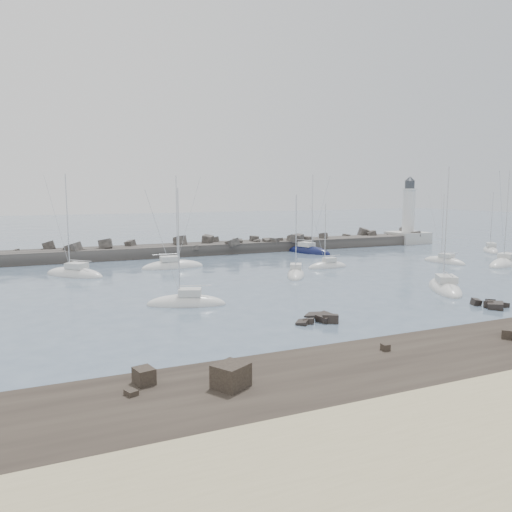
{
  "coord_description": "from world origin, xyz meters",
  "views": [
    {
      "loc": [
        -24.87,
        -44.55,
        10.93
      ],
      "look_at": [
        0.36,
        12.0,
        2.79
      ],
      "focal_mm": 35.0,
      "sensor_mm": 36.0,
      "label": 1
    }
  ],
  "objects_px": {
    "sailboat_1": "(75,275)",
    "sailboat_3": "(173,267)",
    "sailboat_10": "(505,264)",
    "sailboat_4": "(186,304)",
    "sailboat_7": "(308,252)",
    "sailboat_8": "(328,267)",
    "lighthouse": "(408,228)",
    "sailboat_11": "(490,251)",
    "sailboat_9": "(444,262)",
    "sailboat_6": "(445,289)",
    "sailboat_5": "(296,275)"
  },
  "relations": [
    {
      "from": "sailboat_10",
      "to": "sailboat_3",
      "type": "bearing_deg",
      "value": 159.23
    },
    {
      "from": "sailboat_4",
      "to": "sailboat_9",
      "type": "height_order",
      "value": "sailboat_4"
    },
    {
      "from": "sailboat_3",
      "to": "sailboat_4",
      "type": "xyz_separation_m",
      "value": [
        -4.73,
        -23.34,
        -0.0
      ]
    },
    {
      "from": "lighthouse",
      "to": "sailboat_6",
      "type": "bearing_deg",
      "value": -126.45
    },
    {
      "from": "sailboat_4",
      "to": "sailboat_10",
      "type": "xyz_separation_m",
      "value": [
        50.46,
        5.99,
        -0.0
      ]
    },
    {
      "from": "sailboat_11",
      "to": "sailboat_4",
      "type": "bearing_deg",
      "value": -163.31
    },
    {
      "from": "sailboat_11",
      "to": "sailboat_10",
      "type": "bearing_deg",
      "value": -132.23
    },
    {
      "from": "sailboat_8",
      "to": "lighthouse",
      "type": "bearing_deg",
      "value": 33.59
    },
    {
      "from": "lighthouse",
      "to": "sailboat_8",
      "type": "xyz_separation_m",
      "value": [
        -33.86,
        -22.48,
        -2.95
      ]
    },
    {
      "from": "lighthouse",
      "to": "sailboat_5",
      "type": "height_order",
      "value": "lighthouse"
    },
    {
      "from": "sailboat_1",
      "to": "sailboat_7",
      "type": "xyz_separation_m",
      "value": [
        39.75,
        8.79,
        0.01
      ]
    },
    {
      "from": "sailboat_5",
      "to": "sailboat_9",
      "type": "height_order",
      "value": "sailboat_5"
    },
    {
      "from": "sailboat_1",
      "to": "sailboat_5",
      "type": "bearing_deg",
      "value": -24.32
    },
    {
      "from": "sailboat_3",
      "to": "sailboat_5",
      "type": "xyz_separation_m",
      "value": [
        12.72,
        -13.2,
        -0.0
      ]
    },
    {
      "from": "sailboat_7",
      "to": "sailboat_8",
      "type": "height_order",
      "value": "sailboat_7"
    },
    {
      "from": "lighthouse",
      "to": "sailboat_11",
      "type": "height_order",
      "value": "lighthouse"
    },
    {
      "from": "sailboat_6",
      "to": "sailboat_9",
      "type": "distance_m",
      "value": 22.68
    },
    {
      "from": "sailboat_1",
      "to": "sailboat_4",
      "type": "bearing_deg",
      "value": -68.64
    },
    {
      "from": "lighthouse",
      "to": "sailboat_9",
      "type": "distance_m",
      "value": 29.63
    },
    {
      "from": "sailboat_3",
      "to": "sailboat_9",
      "type": "xyz_separation_m",
      "value": [
        39.27,
        -11.81,
        -0.01
      ]
    },
    {
      "from": "sailboat_1",
      "to": "sailboat_3",
      "type": "xyz_separation_m",
      "value": [
        13.3,
        1.44,
        -0.0
      ]
    },
    {
      "from": "sailboat_9",
      "to": "sailboat_1",
      "type": "bearing_deg",
      "value": 168.84
    },
    {
      "from": "sailboat_4",
      "to": "sailboat_11",
      "type": "xyz_separation_m",
      "value": [
        61.86,
        18.55,
        0.01
      ]
    },
    {
      "from": "lighthouse",
      "to": "sailboat_6",
      "type": "height_order",
      "value": "lighthouse"
    },
    {
      "from": "sailboat_5",
      "to": "sailboat_1",
      "type": "bearing_deg",
      "value": 155.68
    },
    {
      "from": "sailboat_8",
      "to": "sailboat_10",
      "type": "xyz_separation_m",
      "value": [
        25.45,
        -8.51,
        0.0
      ]
    },
    {
      "from": "sailboat_1",
      "to": "sailboat_8",
      "type": "distance_m",
      "value": 34.38
    },
    {
      "from": "sailboat_5",
      "to": "sailboat_8",
      "type": "bearing_deg",
      "value": 30.01
    },
    {
      "from": "lighthouse",
      "to": "sailboat_3",
      "type": "xyz_separation_m",
      "value": [
        -54.14,
        -13.65,
        -2.95
      ]
    },
    {
      "from": "sailboat_7",
      "to": "sailboat_11",
      "type": "bearing_deg",
      "value": -21.59
    },
    {
      "from": "sailboat_8",
      "to": "sailboat_7",
      "type": "bearing_deg",
      "value": 69.13
    },
    {
      "from": "sailboat_6",
      "to": "sailboat_10",
      "type": "height_order",
      "value": "sailboat_10"
    },
    {
      "from": "sailboat_4",
      "to": "sailboat_3",
      "type": "bearing_deg",
      "value": 78.53
    },
    {
      "from": "sailboat_4",
      "to": "sailboat_1",
      "type": "bearing_deg",
      "value": 111.36
    },
    {
      "from": "sailboat_1",
      "to": "sailboat_3",
      "type": "relative_size",
      "value": 1.0
    },
    {
      "from": "sailboat_11",
      "to": "sailboat_5",
      "type": "bearing_deg",
      "value": -169.27
    },
    {
      "from": "sailboat_6",
      "to": "sailboat_10",
      "type": "xyz_separation_m",
      "value": [
        22.34,
        10.65,
        -0.0
      ]
    },
    {
      "from": "sailboat_4",
      "to": "sailboat_8",
      "type": "relative_size",
      "value": 1.22
    },
    {
      "from": "sailboat_3",
      "to": "sailboat_4",
      "type": "relative_size",
      "value": 1.16
    },
    {
      "from": "sailboat_3",
      "to": "sailboat_10",
      "type": "distance_m",
      "value": 48.91
    },
    {
      "from": "sailboat_5",
      "to": "sailboat_7",
      "type": "xyz_separation_m",
      "value": [
        13.73,
        20.55,
        0.01
      ]
    },
    {
      "from": "sailboat_7",
      "to": "sailboat_10",
      "type": "relative_size",
      "value": 0.99
    },
    {
      "from": "sailboat_7",
      "to": "sailboat_5",
      "type": "bearing_deg",
      "value": -123.74
    },
    {
      "from": "sailboat_3",
      "to": "sailboat_4",
      "type": "bearing_deg",
      "value": -101.47
    },
    {
      "from": "sailboat_5",
      "to": "sailboat_6",
      "type": "bearing_deg",
      "value": -54.22
    },
    {
      "from": "sailboat_9",
      "to": "sailboat_3",
      "type": "bearing_deg",
      "value": 163.26
    },
    {
      "from": "lighthouse",
      "to": "sailboat_10",
      "type": "distance_m",
      "value": 32.25
    },
    {
      "from": "lighthouse",
      "to": "sailboat_1",
      "type": "height_order",
      "value": "lighthouse"
    },
    {
      "from": "sailboat_4",
      "to": "sailboat_6",
      "type": "distance_m",
      "value": 28.5
    },
    {
      "from": "sailboat_7",
      "to": "sailboat_6",
      "type": "bearing_deg",
      "value": -94.96
    }
  ]
}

